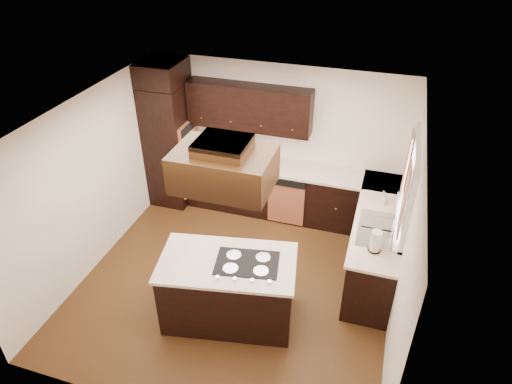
% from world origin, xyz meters
% --- Properties ---
extents(floor, '(4.20, 4.20, 0.02)m').
position_xyz_m(floor, '(0.00, 0.00, -0.01)').
color(floor, brown).
rests_on(floor, ground).
extents(ceiling, '(4.20, 4.20, 0.02)m').
position_xyz_m(ceiling, '(0.00, 0.00, 2.51)').
color(ceiling, white).
rests_on(ceiling, ground).
extents(wall_back, '(4.20, 0.02, 2.50)m').
position_xyz_m(wall_back, '(0.00, 2.11, 1.25)').
color(wall_back, white).
rests_on(wall_back, ground).
extents(wall_front, '(4.20, 0.02, 2.50)m').
position_xyz_m(wall_front, '(0.00, -2.11, 1.25)').
color(wall_front, white).
rests_on(wall_front, ground).
extents(wall_left, '(0.02, 4.20, 2.50)m').
position_xyz_m(wall_left, '(-2.11, 0.00, 1.25)').
color(wall_left, white).
rests_on(wall_left, ground).
extents(wall_right, '(0.02, 4.20, 2.50)m').
position_xyz_m(wall_right, '(2.11, 0.00, 1.25)').
color(wall_right, white).
rests_on(wall_right, ground).
extents(oven_column, '(0.65, 0.75, 2.12)m').
position_xyz_m(oven_column, '(-1.78, 1.71, 1.06)').
color(oven_column, black).
rests_on(oven_column, floor).
extents(wall_oven_face, '(0.05, 0.62, 0.78)m').
position_xyz_m(wall_oven_face, '(-1.43, 1.71, 1.12)').
color(wall_oven_face, '#B56142').
rests_on(wall_oven_face, oven_column).
extents(base_cabinets_back, '(2.93, 0.60, 0.88)m').
position_xyz_m(base_cabinets_back, '(0.03, 1.80, 0.44)').
color(base_cabinets_back, black).
rests_on(base_cabinets_back, floor).
extents(base_cabinets_right, '(0.60, 2.40, 0.88)m').
position_xyz_m(base_cabinets_right, '(1.80, 0.90, 0.44)').
color(base_cabinets_right, black).
rests_on(base_cabinets_right, floor).
extents(countertop_back, '(2.93, 0.63, 0.04)m').
position_xyz_m(countertop_back, '(0.03, 1.79, 0.90)').
color(countertop_back, beige).
rests_on(countertop_back, base_cabinets_back).
extents(countertop_right, '(0.63, 2.40, 0.04)m').
position_xyz_m(countertop_right, '(1.79, 0.90, 0.90)').
color(countertop_right, beige).
rests_on(countertop_right, base_cabinets_right).
extents(upper_cabinets, '(2.00, 0.34, 0.72)m').
position_xyz_m(upper_cabinets, '(-0.43, 1.93, 1.81)').
color(upper_cabinets, black).
rests_on(upper_cabinets, wall_back).
extents(dishwasher_front, '(0.60, 0.05, 0.72)m').
position_xyz_m(dishwasher_front, '(0.33, 1.50, 0.40)').
color(dishwasher_front, '#B56142').
rests_on(dishwasher_front, floor).
extents(window_frame, '(0.06, 1.32, 1.12)m').
position_xyz_m(window_frame, '(2.07, 0.55, 1.65)').
color(window_frame, silver).
rests_on(window_frame, wall_right).
extents(window_pane, '(0.00, 1.20, 1.00)m').
position_xyz_m(window_pane, '(2.10, 0.55, 1.65)').
color(window_pane, white).
rests_on(window_pane, wall_right).
extents(curtain_left, '(0.02, 0.34, 0.90)m').
position_xyz_m(curtain_left, '(2.01, 0.13, 1.70)').
color(curtain_left, beige).
rests_on(curtain_left, wall_right).
extents(curtain_right, '(0.02, 0.34, 0.90)m').
position_xyz_m(curtain_right, '(2.01, 0.97, 1.70)').
color(curtain_right, beige).
rests_on(curtain_right, wall_right).
extents(sink_rim, '(0.52, 0.84, 0.01)m').
position_xyz_m(sink_rim, '(1.80, 0.55, 0.92)').
color(sink_rim, silver).
rests_on(sink_rim, countertop_right).
extents(island, '(1.72, 1.14, 0.88)m').
position_xyz_m(island, '(0.12, -0.63, 0.44)').
color(island, black).
rests_on(island, floor).
extents(island_top, '(1.79, 1.21, 0.04)m').
position_xyz_m(island_top, '(0.12, -0.63, 0.90)').
color(island_top, beige).
rests_on(island_top, island).
extents(cooktop, '(0.83, 0.63, 0.01)m').
position_xyz_m(cooktop, '(0.36, -0.58, 0.93)').
color(cooktop, black).
rests_on(cooktop, island_top).
extents(range_hood, '(1.05, 0.72, 0.42)m').
position_xyz_m(range_hood, '(0.10, -0.55, 2.16)').
color(range_hood, black).
rests_on(range_hood, ceiling).
extents(hood_duct, '(0.55, 0.50, 0.13)m').
position_xyz_m(hood_duct, '(0.10, -0.55, 2.44)').
color(hood_duct, black).
rests_on(hood_duct, ceiling).
extents(blender_base, '(0.15, 0.15, 0.10)m').
position_xyz_m(blender_base, '(-0.95, 1.78, 0.97)').
color(blender_base, silver).
rests_on(blender_base, countertop_back).
extents(blender_pitcher, '(0.13, 0.13, 0.26)m').
position_xyz_m(blender_pitcher, '(-0.95, 1.78, 1.15)').
color(blender_pitcher, silver).
rests_on(blender_pitcher, blender_base).
extents(spice_rack, '(0.39, 0.19, 0.32)m').
position_xyz_m(spice_rack, '(-0.55, 1.77, 1.08)').
color(spice_rack, black).
rests_on(spice_rack, countertop_back).
extents(mixing_bowl, '(0.27, 0.27, 0.06)m').
position_xyz_m(mixing_bowl, '(-1.35, 1.73, 0.95)').
color(mixing_bowl, silver).
rests_on(mixing_bowl, countertop_back).
extents(soap_bottle, '(0.10, 0.10, 0.20)m').
position_xyz_m(soap_bottle, '(1.79, 1.19, 1.02)').
color(soap_bottle, silver).
rests_on(soap_bottle, countertop_right).
extents(paper_towel, '(0.16, 0.16, 0.29)m').
position_xyz_m(paper_towel, '(1.78, 0.10, 1.07)').
color(paper_towel, silver).
rests_on(paper_towel, countertop_right).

